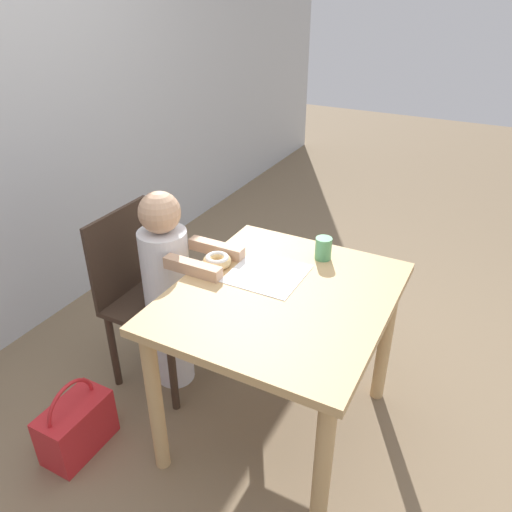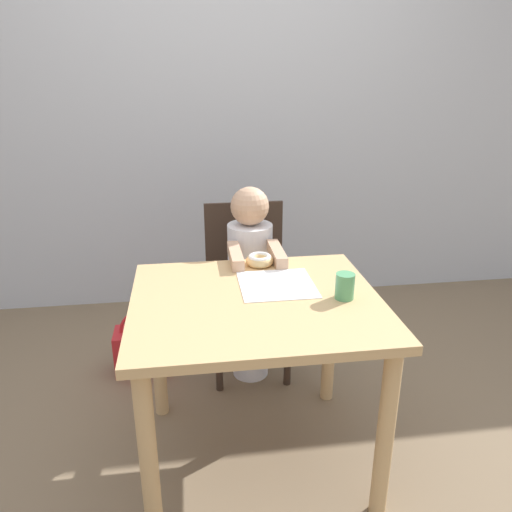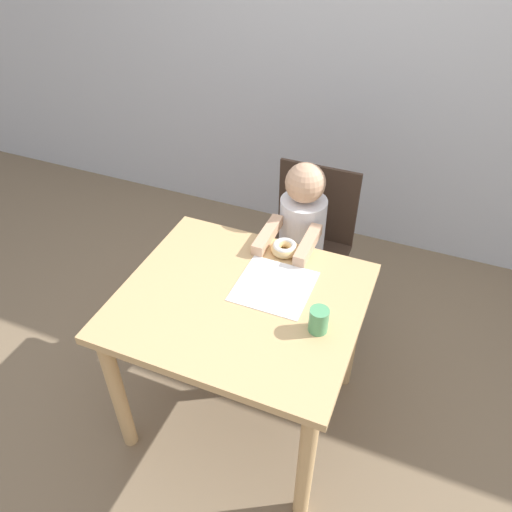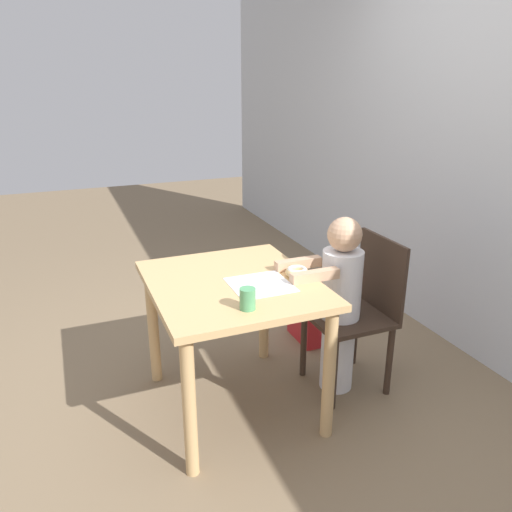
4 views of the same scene
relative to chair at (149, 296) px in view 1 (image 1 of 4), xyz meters
name	(u,v)px [view 1 (image 1 of 4)]	position (x,y,z in m)	size (l,w,h in m)	color
ground_plane	(278,426)	(-0.05, -0.71, -0.45)	(12.00, 12.00, 0.00)	#7A664C
dining_table	(281,318)	(-0.05, -0.71, 0.15)	(0.91, 0.80, 0.72)	tan
chair	(149,296)	(0.00, 0.00, 0.00)	(0.41, 0.41, 0.86)	#38281E
child_figure	(169,290)	(0.00, -0.12, 0.07)	(0.23, 0.45, 0.99)	white
donut	(217,260)	(0.01, -0.39, 0.29)	(0.12, 0.12, 0.05)	#DBB270
napkin	(267,274)	(0.04, -0.60, 0.27)	(0.29, 0.29, 0.00)	white
handbag	(76,426)	(-0.54, -0.01, -0.32)	(0.30, 0.17, 0.35)	red
cup	(323,248)	(0.26, -0.75, 0.32)	(0.07, 0.07, 0.10)	#519E66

